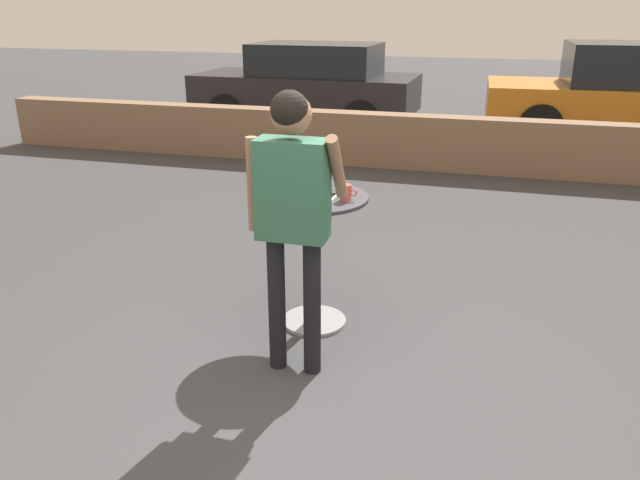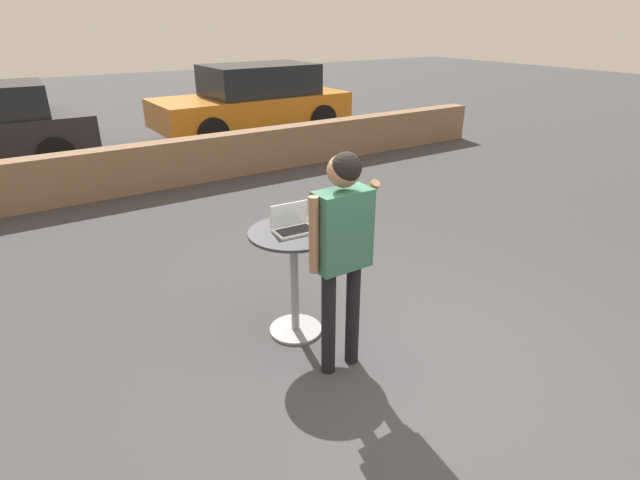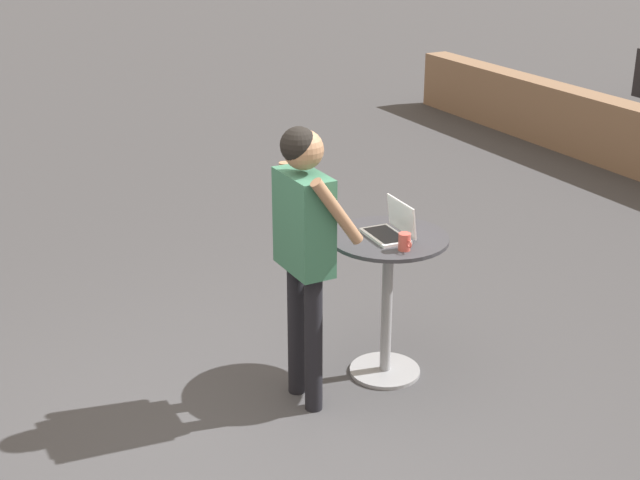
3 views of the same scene
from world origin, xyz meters
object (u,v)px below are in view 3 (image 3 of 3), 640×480
object	(u,v)px
standing_person	(304,231)
laptop	(391,228)
cafe_table	(387,282)
coffee_mug	(405,242)

from	to	relation	value
standing_person	laptop	bearing A→B (deg)	94.29
cafe_table	laptop	xyz separation A→B (m)	(0.00, 0.01, 0.37)
cafe_table	coffee_mug	distance (m)	0.44
standing_person	coffee_mug	bearing A→B (deg)	72.38
cafe_table	standing_person	size ratio (longest dim) A/B	0.55
laptop	coffee_mug	world-z (taller)	laptop
laptop	coffee_mug	distance (m)	0.24
coffee_mug	standing_person	size ratio (longest dim) A/B	0.06
cafe_table	standing_person	world-z (taller)	standing_person
laptop	standing_person	bearing A→B (deg)	-85.71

